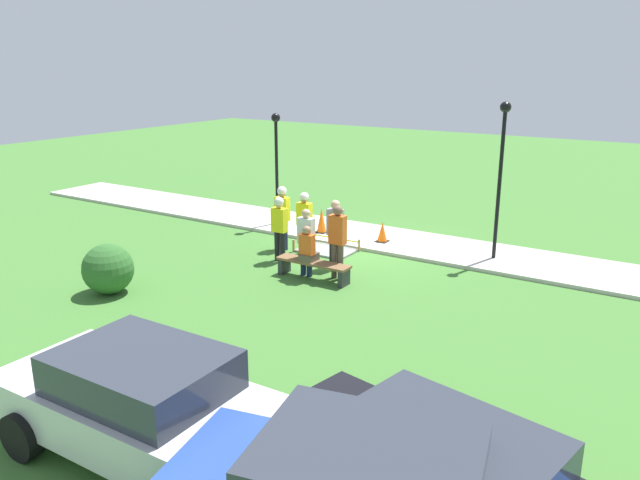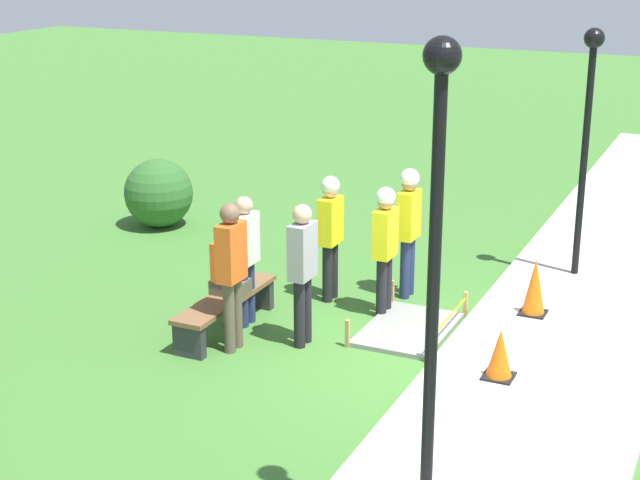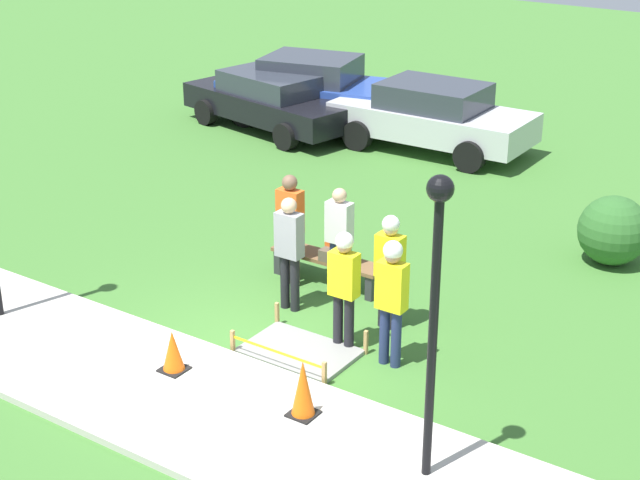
% 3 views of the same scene
% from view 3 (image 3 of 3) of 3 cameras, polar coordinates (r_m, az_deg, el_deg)
% --- Properties ---
extents(ground_plane, '(60.00, 60.00, 0.00)m').
position_cam_3_polar(ground_plane, '(13.53, -4.96, -6.86)').
color(ground_plane, '#3D702D').
extents(sidewalk, '(28.00, 2.48, 0.10)m').
position_cam_3_polar(sidewalk, '(12.71, -8.51, -8.91)').
color(sidewalk, '#BCB7AD').
rests_on(sidewalk, ground_plane).
extents(wet_concrete_patch, '(1.57, 1.07, 0.35)m').
position_cam_3_polar(wet_concrete_patch, '(13.58, -1.21, -6.49)').
color(wet_concrete_patch, gray).
rests_on(wet_concrete_patch, ground_plane).
extents(traffic_cone_near_patch, '(0.34, 0.34, 0.58)m').
position_cam_3_polar(traffic_cone_near_patch, '(13.01, -8.55, -6.41)').
color(traffic_cone_near_patch, black).
rests_on(traffic_cone_near_patch, sidewalk).
extents(traffic_cone_far_patch, '(0.34, 0.34, 0.75)m').
position_cam_3_polar(traffic_cone_far_patch, '(11.91, -1.00, -8.63)').
color(traffic_cone_far_patch, black).
rests_on(traffic_cone_far_patch, sidewalk).
extents(park_bench, '(1.93, 0.44, 0.46)m').
position_cam_3_polar(park_bench, '(15.46, 0.47, -1.40)').
color(park_bench, '#2D2D33').
rests_on(park_bench, ground_plane).
extents(person_seated_on_bench, '(0.36, 0.44, 0.89)m').
position_cam_3_polar(person_seated_on_bench, '(15.25, 0.98, 0.19)').
color(person_seated_on_bench, brown).
rests_on(person_seated_on_bench, park_bench).
extents(worker_supervisor, '(0.40, 0.25, 1.74)m').
position_cam_3_polar(worker_supervisor, '(13.86, 4.08, -1.29)').
color(worker_supervisor, black).
rests_on(worker_supervisor, ground_plane).
extents(worker_assistant, '(0.40, 0.25, 1.73)m').
position_cam_3_polar(worker_assistant, '(13.28, 1.40, -2.37)').
color(worker_assistant, black).
rests_on(worker_assistant, ground_plane).
extents(worker_trainee, '(0.40, 0.26, 1.81)m').
position_cam_3_polar(worker_trainee, '(12.87, 4.19, -3.03)').
color(worker_trainee, navy).
rests_on(worker_trainee, ground_plane).
extents(bystander_in_orange_shirt, '(0.40, 0.24, 1.83)m').
position_cam_3_polar(bystander_in_orange_shirt, '(15.15, -1.75, 1.00)').
color(bystander_in_orange_shirt, brown).
rests_on(bystander_in_orange_shirt, ground_plane).
extents(bystander_in_gray_shirt, '(0.40, 0.22, 1.70)m').
position_cam_3_polar(bystander_in_gray_shirt, '(14.96, 1.12, 0.37)').
color(bystander_in_gray_shirt, navy).
rests_on(bystander_in_gray_shirt, ground_plane).
extents(bystander_in_white_shirt, '(0.40, 0.23, 1.78)m').
position_cam_3_polar(bystander_in_white_shirt, '(14.38, -1.79, -0.40)').
color(bystander_in_white_shirt, black).
rests_on(bystander_in_white_shirt, ground_plane).
extents(lamppost_near, '(0.28, 0.28, 3.49)m').
position_cam_3_polar(lamppost_near, '(10.02, 6.73, -2.55)').
color(lamppost_near, black).
rests_on(lamppost_near, sidewalk).
extents(parked_car_black, '(4.86, 2.67, 1.37)m').
position_cam_3_polar(parked_car_black, '(23.51, -2.78, 8.16)').
color(parked_car_black, black).
rests_on(parked_car_black, ground_plane).
extents(parked_car_blue, '(4.61, 2.81, 1.62)m').
position_cam_3_polar(parked_car_blue, '(24.03, -0.53, 8.81)').
color(parked_car_blue, '#28479E').
rests_on(parked_car_blue, ground_plane).
extents(parked_car_silver, '(4.45, 2.14, 1.51)m').
position_cam_3_polar(parked_car_silver, '(22.02, 6.57, 7.20)').
color(parked_car_silver, '#BCBCC1').
rests_on(parked_car_silver, ground_plane).
extents(shrub_rounded_near, '(1.16, 1.16, 1.16)m').
position_cam_3_polar(shrub_rounded_near, '(16.79, 16.69, 0.54)').
color(shrub_rounded_near, '#2D6028').
rests_on(shrub_rounded_near, ground_plane).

